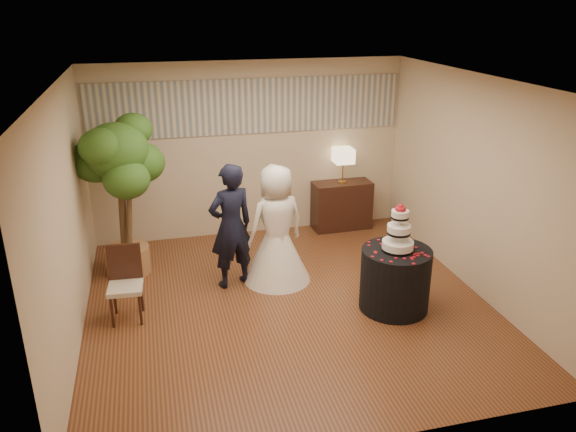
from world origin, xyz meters
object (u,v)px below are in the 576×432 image
object	(u,v)px
table_lamp	(343,165)
groom	(231,226)
side_chair	(125,285)
bride	(277,224)
console	(342,205)
wedding_cake	(399,227)
ficus_tree	(121,197)
cake_table	(395,279)

from	to	relation	value
table_lamp	groom	bearing A→B (deg)	-143.04
table_lamp	side_chair	xyz separation A→B (m)	(-3.49, -2.16, -0.64)
bride	console	size ratio (longest dim) A/B	1.70
groom	console	size ratio (longest dim) A/B	1.76
groom	wedding_cake	xyz separation A→B (m)	(1.87, -1.11, 0.24)
console	groom	bearing A→B (deg)	-144.58
table_lamp	ficus_tree	distance (m)	3.60
bride	side_chair	world-z (taller)	bride
bride	wedding_cake	xyz separation A→B (m)	(1.25, -1.11, 0.27)
wedding_cake	side_chair	world-z (taller)	wedding_cake
ficus_tree	side_chair	distance (m)	1.46
ficus_tree	side_chair	xyz separation A→B (m)	(0.01, -1.29, -0.68)
console	side_chair	xyz separation A→B (m)	(-3.49, -2.16, 0.05)
bride	groom	bearing A→B (deg)	-15.22
cake_table	side_chair	xyz separation A→B (m)	(-3.25, 0.53, 0.06)
cake_table	table_lamp	distance (m)	2.80
cake_table	wedding_cake	world-z (taller)	wedding_cake
bride	ficus_tree	distance (m)	2.15
bride	console	world-z (taller)	bride
table_lamp	side_chair	distance (m)	4.15
cake_table	wedding_cake	bearing A→B (deg)	0.00
wedding_cake	table_lamp	bearing A→B (deg)	84.99
console	cake_table	bearing A→B (deg)	-96.55
cake_table	wedding_cake	size ratio (longest dim) A/B	1.44
bride	cake_table	distance (m)	1.73
table_lamp	side_chair	bearing A→B (deg)	-148.16
groom	table_lamp	world-z (taller)	groom
side_chair	wedding_cake	bearing A→B (deg)	-5.81
cake_table	side_chair	size ratio (longest dim) A/B	0.94
console	bride	bearing A→B (deg)	-134.82
bride	table_lamp	world-z (taller)	bride
ficus_tree	table_lamp	bearing A→B (deg)	13.99
groom	ficus_tree	xyz separation A→B (m)	(-1.39, 0.71, 0.28)
console	side_chair	world-z (taller)	side_chair
table_lamp	ficus_tree	world-z (taller)	ficus_tree
cake_table	console	size ratio (longest dim) A/B	0.89
bride	cake_table	size ratio (longest dim) A/B	1.91
console	table_lamp	world-z (taller)	table_lamp
groom	console	xyz separation A→B (m)	(2.11, 1.58, -0.45)
console	side_chair	bearing A→B (deg)	-149.70
console	ficus_tree	xyz separation A→B (m)	(-3.49, -0.87, 0.74)
wedding_cake	console	size ratio (longest dim) A/B	0.62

